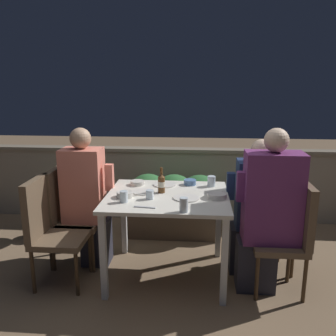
{
  "coord_description": "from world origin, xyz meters",
  "views": [
    {
      "loc": [
        0.24,
        -2.88,
        1.7
      ],
      "look_at": [
        0.0,
        0.07,
        0.98
      ],
      "focal_mm": 38.0,
      "sensor_mm": 36.0,
      "label": 1
    }
  ],
  "objects_px": {
    "person_purple_stripe": "(268,212)",
    "potted_plant": "(40,203)",
    "chair_right_near": "(292,229)",
    "person_coral_top": "(87,197)",
    "beer_bottle": "(161,183)",
    "chair_left_near": "(48,224)",
    "chair_right_far": "(277,216)",
    "chair_left_far": "(67,208)",
    "person_navy_jumper": "(254,207)"
  },
  "relations": [
    {
      "from": "chair_right_near",
      "to": "beer_bottle",
      "type": "relative_size",
      "value": 4.14
    },
    {
      "from": "chair_left_near",
      "to": "chair_left_far",
      "type": "bearing_deg",
      "value": 86.44
    },
    {
      "from": "potted_plant",
      "to": "chair_left_near",
      "type": "bearing_deg",
      "value": -61.69
    },
    {
      "from": "chair_right_near",
      "to": "potted_plant",
      "type": "xyz_separation_m",
      "value": [
        -2.48,
        0.82,
        -0.14
      ]
    },
    {
      "from": "chair_left_near",
      "to": "person_navy_jumper",
      "type": "bearing_deg",
      "value": 11.01
    },
    {
      "from": "person_coral_top",
      "to": "beer_bottle",
      "type": "distance_m",
      "value": 0.74
    },
    {
      "from": "person_navy_jumper",
      "to": "person_coral_top",
      "type": "bearing_deg",
      "value": 179.03
    },
    {
      "from": "person_purple_stripe",
      "to": "person_navy_jumper",
      "type": "height_order",
      "value": "person_purple_stripe"
    },
    {
      "from": "beer_bottle",
      "to": "person_navy_jumper",
      "type": "bearing_deg",
      "value": 6.27
    },
    {
      "from": "chair_right_far",
      "to": "person_navy_jumper",
      "type": "distance_m",
      "value": 0.22
    },
    {
      "from": "person_purple_stripe",
      "to": "person_navy_jumper",
      "type": "bearing_deg",
      "value": 101.4
    },
    {
      "from": "chair_left_near",
      "to": "chair_right_near",
      "type": "relative_size",
      "value": 1.0
    },
    {
      "from": "person_navy_jumper",
      "to": "chair_left_far",
      "type": "bearing_deg",
      "value": 179.14
    },
    {
      "from": "chair_left_near",
      "to": "chair_left_far",
      "type": "xyz_separation_m",
      "value": [
        0.02,
        0.37,
        0.0
      ]
    },
    {
      "from": "beer_bottle",
      "to": "potted_plant",
      "type": "xyz_separation_m",
      "value": [
        -1.4,
        0.62,
        -0.44
      ]
    },
    {
      "from": "chair_left_far",
      "to": "potted_plant",
      "type": "bearing_deg",
      "value": 134.34
    },
    {
      "from": "person_purple_stripe",
      "to": "potted_plant",
      "type": "xyz_separation_m",
      "value": [
        -2.28,
        0.82,
        -0.27
      ]
    },
    {
      "from": "beer_bottle",
      "to": "chair_right_near",
      "type": "bearing_deg",
      "value": -10.33
    },
    {
      "from": "person_purple_stripe",
      "to": "potted_plant",
      "type": "bearing_deg",
      "value": 160.31
    },
    {
      "from": "person_navy_jumper",
      "to": "potted_plant",
      "type": "relative_size",
      "value": 1.86
    },
    {
      "from": "chair_left_near",
      "to": "beer_bottle",
      "type": "bearing_deg",
      "value": 15.08
    },
    {
      "from": "potted_plant",
      "to": "chair_right_near",
      "type": "bearing_deg",
      "value": -18.22
    },
    {
      "from": "chair_left_near",
      "to": "chair_right_far",
      "type": "xyz_separation_m",
      "value": [
        1.96,
        0.34,
        0.0
      ]
    },
    {
      "from": "chair_left_near",
      "to": "potted_plant",
      "type": "distance_m",
      "value": 1.0
    },
    {
      "from": "chair_right_near",
      "to": "person_navy_jumper",
      "type": "bearing_deg",
      "value": 131.92
    },
    {
      "from": "beer_bottle",
      "to": "person_purple_stripe",
      "type": "bearing_deg",
      "value": -12.61
    },
    {
      "from": "person_coral_top",
      "to": "beer_bottle",
      "type": "xyz_separation_m",
      "value": [
        0.71,
        -0.12,
        0.19
      ]
    },
    {
      "from": "person_coral_top",
      "to": "potted_plant",
      "type": "xyz_separation_m",
      "value": [
        -0.69,
        0.5,
        -0.25
      ]
    },
    {
      "from": "person_navy_jumper",
      "to": "beer_bottle",
      "type": "height_order",
      "value": "person_navy_jumper"
    },
    {
      "from": "chair_left_far",
      "to": "person_purple_stripe",
      "type": "xyz_separation_m",
      "value": [
        1.79,
        -0.31,
        0.14
      ]
    },
    {
      "from": "person_purple_stripe",
      "to": "potted_plant",
      "type": "relative_size",
      "value": 2.07
    },
    {
      "from": "chair_left_far",
      "to": "person_coral_top",
      "type": "distance_m",
      "value": 0.23
    },
    {
      "from": "person_navy_jumper",
      "to": "chair_right_far",
      "type": "bearing_deg",
      "value": -0.0
    },
    {
      "from": "chair_left_near",
      "to": "person_purple_stripe",
      "type": "bearing_deg",
      "value": 1.72
    },
    {
      "from": "chair_right_near",
      "to": "person_purple_stripe",
      "type": "distance_m",
      "value": 0.24
    },
    {
      "from": "chair_left_near",
      "to": "chair_right_far",
      "type": "relative_size",
      "value": 1.0
    },
    {
      "from": "chair_right_far",
      "to": "chair_right_near",
      "type": "bearing_deg",
      "value": -79.36
    },
    {
      "from": "chair_left_near",
      "to": "potted_plant",
      "type": "xyz_separation_m",
      "value": [
        -0.47,
        0.87,
        -0.14
      ]
    },
    {
      "from": "person_coral_top",
      "to": "chair_left_near",
      "type": "bearing_deg",
      "value": -121.42
    },
    {
      "from": "person_purple_stripe",
      "to": "beer_bottle",
      "type": "distance_m",
      "value": 0.92
    },
    {
      "from": "chair_right_far",
      "to": "person_navy_jumper",
      "type": "bearing_deg",
      "value": 180.0
    },
    {
      "from": "chair_right_near",
      "to": "person_purple_stripe",
      "type": "height_order",
      "value": "person_purple_stripe"
    },
    {
      "from": "chair_left_far",
      "to": "chair_right_far",
      "type": "distance_m",
      "value": 1.93
    },
    {
      "from": "person_purple_stripe",
      "to": "beer_bottle",
      "type": "relative_size",
      "value": 6.08
    },
    {
      "from": "person_coral_top",
      "to": "potted_plant",
      "type": "bearing_deg",
      "value": 144.02
    },
    {
      "from": "potted_plant",
      "to": "person_coral_top",
      "type": "bearing_deg",
      "value": -35.98
    },
    {
      "from": "chair_left_near",
      "to": "person_coral_top",
      "type": "distance_m",
      "value": 0.45
    },
    {
      "from": "chair_right_far",
      "to": "potted_plant",
      "type": "xyz_separation_m",
      "value": [
        -2.42,
        0.53,
        -0.14
      ]
    },
    {
      "from": "chair_left_near",
      "to": "person_purple_stripe",
      "type": "distance_m",
      "value": 1.82
    },
    {
      "from": "chair_right_near",
      "to": "potted_plant",
      "type": "relative_size",
      "value": 1.41
    }
  ]
}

